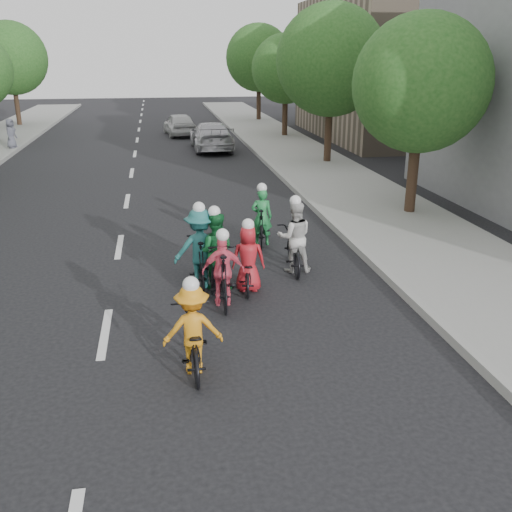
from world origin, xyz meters
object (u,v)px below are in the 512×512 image
object	(u,v)px
cyclist_0	(248,265)
cyclist_5	(193,336)
cyclist_2	(294,244)
cyclist_4	(261,222)
follow_car_lead	(211,136)
cyclist_3	(223,274)
cyclist_1	(200,254)
spectator_2	(11,133)
cyclist_6	(215,257)
follow_car_trail	(179,124)

from	to	relation	value
cyclist_0	cyclist_5	xyz separation A→B (m)	(-1.38, -3.11, 0.04)
cyclist_2	cyclist_5	distance (m)	4.83
cyclist_0	cyclist_2	bearing A→B (deg)	-132.71
cyclist_4	follow_car_lead	size ratio (longest dim) A/B	0.34
cyclist_3	cyclist_1	bearing A→B (deg)	-66.73
cyclist_0	cyclist_4	xyz separation A→B (m)	(0.84, 3.04, 0.04)
cyclist_0	spectator_2	distance (m)	22.42
cyclist_1	cyclist_4	world-z (taller)	cyclist_1
cyclist_5	spectator_2	distance (m)	24.83
cyclist_1	cyclist_6	world-z (taller)	cyclist_1
spectator_2	cyclist_6	bearing A→B (deg)	-140.30
cyclist_6	cyclist_0	bearing A→B (deg)	170.61
follow_car_lead	spectator_2	xyz separation A→B (m)	(-10.27, 1.48, 0.18)
cyclist_0	cyclist_5	distance (m)	3.40
follow_car_trail	cyclist_3	bearing A→B (deg)	82.70
cyclist_4	follow_car_trail	size ratio (longest dim) A/B	0.42
cyclist_4	cyclist_5	size ratio (longest dim) A/B	0.95
cyclist_0	cyclist_6	distance (m)	0.73
cyclist_1	follow_car_lead	distance (m)	18.74
cyclist_2	cyclist_5	size ratio (longest dim) A/B	1.06
spectator_2	cyclist_4	bearing A→B (deg)	-133.23
cyclist_2	cyclist_5	xyz separation A→B (m)	(-2.60, -4.07, -0.05)
cyclist_3	follow_car_lead	bearing A→B (deg)	-92.23
follow_car_lead	spectator_2	size ratio (longest dim) A/B	3.31
cyclist_0	cyclist_2	distance (m)	1.56
cyclist_2	cyclist_3	bearing A→B (deg)	46.49
cyclist_1	cyclist_3	size ratio (longest dim) A/B	0.99
spectator_2	cyclist_0	bearing A→B (deg)	-138.98
cyclist_3	cyclist_5	xyz separation A→B (m)	(-0.77, -2.47, -0.03)
cyclist_0	cyclist_1	distance (m)	1.05
cyclist_1	spectator_2	xyz separation A→B (m)	(-8.21, 20.10, 0.16)
cyclist_5	cyclist_2	bearing A→B (deg)	-122.64
cyclist_3	cyclist_4	bearing A→B (deg)	-108.82
follow_car_trail	spectator_2	distance (m)	10.00
cyclist_5	spectator_2	size ratio (longest dim) A/B	1.20
cyclist_5	cyclist_0	bearing A→B (deg)	-113.87
cyclist_0	spectator_2	size ratio (longest dim) A/B	1.10
follow_car_lead	cyclist_3	bearing A→B (deg)	84.62
follow_car_trail	spectator_2	xyz separation A→B (m)	(-8.88, -4.58, 0.21)
cyclist_4	follow_car_lead	xyz separation A→B (m)	(0.24, 15.94, 0.14)
follow_car_lead	cyclist_1	bearing A→B (deg)	83.23
cyclist_4	spectator_2	distance (m)	20.10
cyclist_6	cyclist_3	bearing A→B (deg)	105.35
cyclist_3	cyclist_2	bearing A→B (deg)	-136.28
cyclist_1	cyclist_0	bearing A→B (deg)	161.13
follow_car_lead	spectator_2	distance (m)	10.38
cyclist_6	spectator_2	bearing A→B (deg)	-55.67
cyclist_6	follow_car_lead	xyz separation A→B (m)	(1.75, 18.72, 0.03)
cyclist_6	cyclist_5	bearing A→B (deg)	89.58
cyclist_3	cyclist_5	bearing A→B (deg)	75.43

